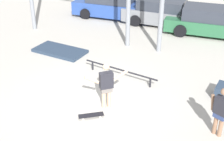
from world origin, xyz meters
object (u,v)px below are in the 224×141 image
Objects in this scene: skateboarder at (106,84)px; skateboard at (91,115)px; manual_pad at (60,51)px; parked_car_grey at (164,13)px; bystander at (221,110)px; parked_car_blue at (113,6)px; parked_car_green at (210,22)px; grind_rail at (120,71)px.

skateboarder is 1.05m from skateboard.
skateboard is 5.10m from manual_pad.
parked_car_grey is (-0.71, 8.51, -0.18)m from skateboarder.
bystander reaches higher than skateboard.
bystander is (3.59, 0.77, 0.75)m from skateboard.
manual_pad is at bearing -94.60° from parked_car_blue.
parked_car_green is at bearing 39.46° from skateboard.
manual_pad is 7.54m from parked_car_green.
skateboard is 2.65m from grind_rail.
skateboarder is 3.39m from bystander.
skateboard is 0.50× the size of bystander.
manual_pad is at bearing 98.45° from skateboarder.
manual_pad is 3.51m from grind_rail.
skateboarder reaches higher than grind_rail.
bystander is (4.10, -8.41, 0.15)m from parked_car_grey.
manual_pad is 0.52× the size of parked_car_grey.
parked_car_green is at bearing -12.26° from parked_car_grey.
skateboard is 0.16× the size of parked_car_green.
skateboard is 9.21m from parked_car_grey.
parked_car_blue is 3.14× the size of bystander.
parked_car_grey is 2.57m from parked_car_green.
parked_car_blue is 1.06× the size of parked_car_grey.
skateboard is 0.16× the size of parked_car_blue.
parked_car_grey reaches higher than grind_rail.
skateboarder is 4.85m from manual_pad.
manual_pad is 1.53× the size of bystander.
bystander reaches higher than manual_pad.
skateboarder is 0.51× the size of grind_rail.
parked_car_blue reaches higher than manual_pad.
manual_pad is 7.73m from bystander.
bystander is at bearing -65.84° from parked_car_grey.
parked_car_green is at bearing -54.65° from bystander.
parked_car_green is (5.53, -0.45, 0.00)m from parked_car_blue.
skateboarder is 2.07m from grind_rail.
manual_pad is (-3.75, 2.98, -0.78)m from skateboarder.
grind_rail is at bearing 58.41° from skateboarder.
parked_car_blue reaches higher than skateboard.
grind_rail is at bearing -1.95° from bystander.
parked_car_grey reaches higher than manual_pad.
skateboard is at bearing -88.63° from parked_car_grey.
skateboarder reaches higher than manual_pad.
grind_rail is at bearing -89.09° from parked_car_grey.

